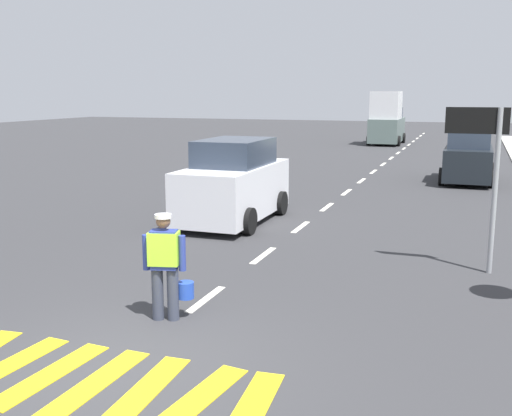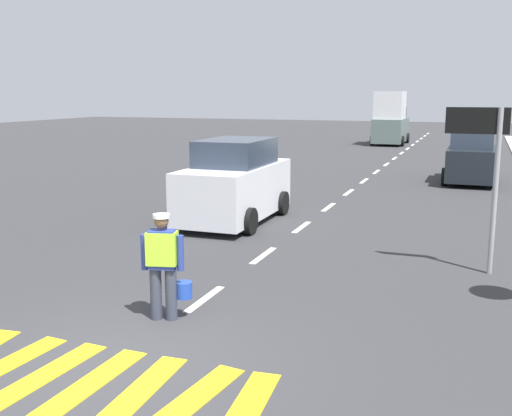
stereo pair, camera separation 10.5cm
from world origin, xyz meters
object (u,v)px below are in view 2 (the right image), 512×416
Objects in this scene: delivery_truck at (391,120)px; car_oncoming_lead at (235,184)px; lane_direction_sign at (485,150)px; road_worker at (164,261)px; car_parked_far at (471,158)px.

delivery_truck is 26.71m from car_oncoming_lead.
car_oncoming_lead is at bearing 155.78° from lane_direction_sign.
lane_direction_sign is at bearing 43.89° from road_worker.
lane_direction_sign is 30.10m from delivery_truck.
car_parked_far reaches higher than road_worker.
delivery_truck reaches higher than car_parked_far.
road_worker is 0.42× the size of car_parked_far.
car_parked_far is (4.13, 17.08, 0.03)m from road_worker.
lane_direction_sign is 7.00m from car_oncoming_lead.
delivery_truck reaches higher than car_oncoming_lead.
delivery_truck is 17.66m from car_parked_far.
lane_direction_sign is at bearing -88.27° from car_parked_far.
delivery_truck reaches higher than lane_direction_sign.
delivery_truck is at bearing 101.20° from lane_direction_sign.
delivery_truck is at bearing 108.01° from car_parked_far.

